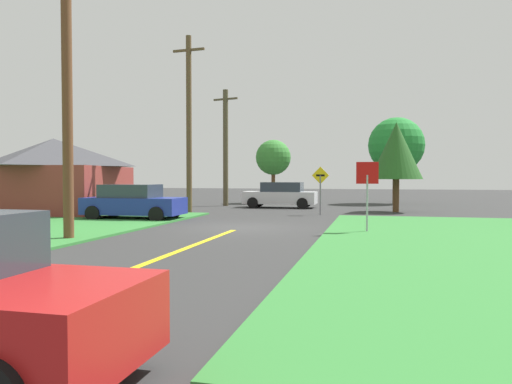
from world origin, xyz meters
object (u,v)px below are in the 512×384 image
Objects in this scene: stop_sign at (367,183)px; oak_tree_right at (396,151)px; parked_car_near_building at (133,202)px; direction_sign at (320,185)px; utility_pole_mid at (189,123)px; utility_pole_far at (226,147)px; utility_pole_near at (67,93)px; pine_tree_center at (273,158)px; barn at (54,176)px; oak_tree_left at (396,145)px; car_approaching_junction at (280,195)px.

oak_tree_right reaches higher than stop_sign.
direction_sign is (8.03, 4.89, 0.74)m from parked_car_near_building.
oak_tree_right reaches higher than parked_car_near_building.
utility_pole_mid is 1.21× the size of utility_pole_far.
utility_pole_near is 1.77× the size of oak_tree_right.
utility_pole_near is 18.24m from oak_tree_right.
utility_pole_mid is 11.67m from pine_tree_center.
stop_sign is 0.32× the size of utility_pole_far.
utility_pole_mid is 1.26× the size of barn.
utility_pole_mid is at bearing -39.73° from stop_sign.
oak_tree_right is (8.53, -7.51, 0.01)m from pine_tree_center.
stop_sign is 19.92m from oak_tree_left.
direction_sign is 5.25m from oak_tree_right.
direction_sign is 0.50× the size of oak_tree_right.
pine_tree_center is at bearing 113.85° from direction_sign.
oak_tree_right is at bearing 37.82° from direction_sign.
oak_tree_right is at bearing -100.13° from stop_sign.
pine_tree_center reaches higher than car_approaching_junction.
oak_tree_right is at bearing 162.79° from car_approaching_junction.
oak_tree_right is (11.91, 7.91, 2.59)m from parked_car_near_building.
utility_pole_far reaches higher than direction_sign.
utility_pole_mid is 1.50× the size of oak_tree_left.
stop_sign is 19.80m from pine_tree_center.
car_approaching_junction is at bearing 62.80° from parked_car_near_building.
pine_tree_center is (-8.90, -1.28, -0.86)m from oak_tree_left.
utility_pole_near is 12.58m from barn.
direction_sign is at bearing -109.79° from oak_tree_left.
pine_tree_center is 0.94× the size of oak_tree_right.
stop_sign is 0.40× the size of oak_tree_left.
barn is at bearing 155.32° from parked_car_near_building.
oak_tree_right is at bearing 55.19° from utility_pole_near.
utility_pole_mid is at bearing 10.94° from barn.
utility_pole_far is 3.13× the size of direction_sign.
utility_pole_near is at bearing -88.28° from utility_pole_far.
barn is at bearing -129.74° from utility_pole_far.
utility_pole_mid is 3.78× the size of direction_sign.
oak_tree_left is (10.75, 23.73, -0.29)m from utility_pole_near.
direction_sign is (7.05, -6.25, -2.44)m from utility_pole_far.
parked_car_near_building is 11.63m from utility_pole_far.
barn is at bearing -142.60° from oak_tree_left.
utility_pole_mid is at bearing -173.05° from direction_sign.
parked_car_near_building is 0.96× the size of pine_tree_center.
stop_sign is at bearing -18.81° from barn.
pine_tree_center is at bearing 78.87° from utility_pole_mid.
utility_pole_near is 3.56× the size of direction_sign.
utility_pole_far is at bearing -119.41° from pine_tree_center.
utility_pole_mid is 1.88× the size of oak_tree_right.
utility_pole_near is at bearing -118.61° from direction_sign.
utility_pole_near reaches higher than direction_sign.
utility_pole_near is at bearing -124.81° from oak_tree_right.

